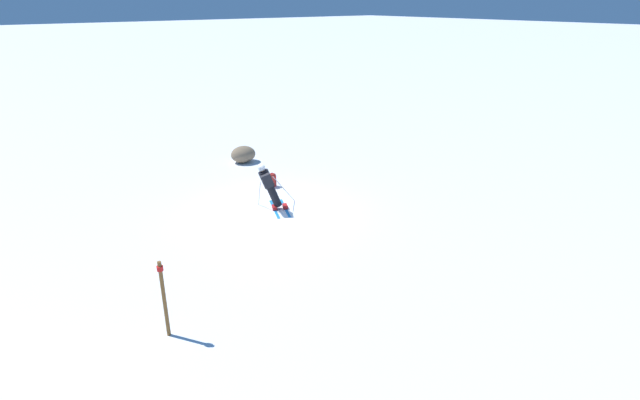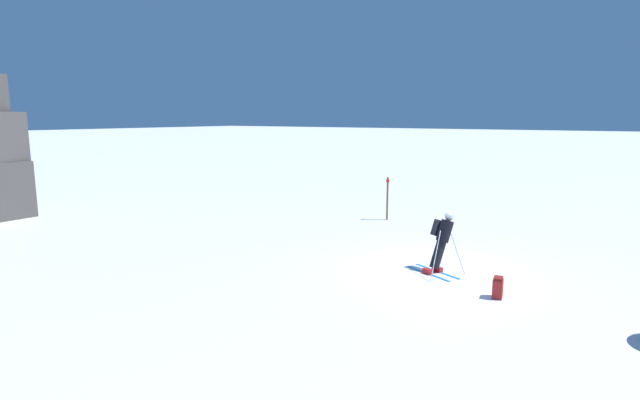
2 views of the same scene
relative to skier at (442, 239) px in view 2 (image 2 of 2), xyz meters
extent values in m
plane|color=white|center=(-0.10, 0.10, -0.89)|extent=(300.00, 300.00, 0.00)
cube|color=#1E7AC6|center=(-0.48, 0.18, -0.89)|extent=(0.72, 1.49, 0.01)
cube|color=#1E7AC6|center=(-0.15, 0.03, -0.89)|extent=(0.72, 1.49, 0.01)
cube|color=#B21919|center=(-0.48, 0.18, -0.82)|extent=(0.24, 0.31, 0.12)
cube|color=#B21919|center=(-0.15, 0.03, -0.82)|extent=(0.24, 0.31, 0.12)
cylinder|color=black|center=(-0.15, 0.03, -0.42)|extent=(0.56, 0.44, 0.79)
cylinder|color=black|center=(0.06, -0.06, 0.20)|extent=(0.61, 0.52, 0.66)
sphere|color=tan|center=(0.18, -0.11, 0.57)|extent=(0.33, 0.30, 0.27)
sphere|color=silver|center=(0.19, -0.12, 0.60)|extent=(0.38, 0.35, 0.31)
cube|color=black|center=(0.17, 0.18, 0.23)|extent=(0.45, 0.33, 0.51)
cylinder|color=#B7B7BC|center=(-0.64, -0.08, -0.32)|extent=(0.97, 0.15, 1.16)
cylinder|color=#B7B7BC|center=(0.13, -0.42, -0.40)|extent=(0.21, 0.50, 1.00)
cube|color=#AD231E|center=(-1.27, -1.83, -0.67)|extent=(0.33, 0.26, 0.44)
cube|color=maroon|center=(-1.27, -1.83, -0.42)|extent=(0.30, 0.24, 0.06)
cylinder|color=brown|center=(5.32, 4.21, -0.02)|extent=(0.08, 0.08, 1.74)
cylinder|color=red|center=(5.32, 4.21, 0.69)|extent=(0.13, 0.13, 0.10)
camera|label=1|loc=(8.24, 12.88, 5.62)|focal=28.00mm
camera|label=2|loc=(-12.69, -4.51, 3.25)|focal=28.00mm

